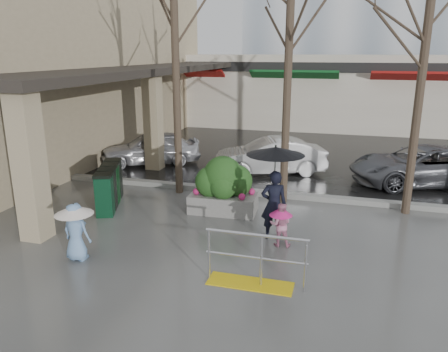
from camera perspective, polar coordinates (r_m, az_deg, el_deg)
The scene contains 20 objects.
ground at distance 9.73m, azimuth -2.59°, elevation -9.47°, with size 120.00×120.00×0.00m, color #51514F.
street_asphalt at distance 30.74m, azimuth 10.56°, elevation 7.88°, with size 120.00×36.00×0.01m, color black.
curb at distance 13.29m, azimuth 2.85°, elevation -2.04°, with size 120.00×0.30×0.15m, color gray.
near_building at distance 20.16m, azimuth -20.71°, elevation 14.46°, with size 6.00×18.00×8.00m, color tan.
canopy_slab at distance 18.03m, azimuth -9.42°, elevation 13.99°, with size 2.80×18.00×0.25m, color #2D2823.
pillar_front at distance 10.60m, azimuth -24.08°, elevation 1.31°, with size 0.55×0.55×3.50m, color tan.
pillar_back at distance 16.01m, azimuth -9.22°, elevation 7.03°, with size 0.55×0.55×3.50m, color tan.
storefront_row at distance 26.39m, azimuth 14.31°, elevation 10.77°, with size 34.00×6.74×4.00m.
handrail at distance 8.21m, azimuth 3.89°, elevation -11.67°, with size 1.90×0.50×1.03m.
tree_west at distance 12.90m, azimuth -6.50°, elevation 19.89°, with size 3.20×3.20×6.80m.
tree_midwest at distance 12.08m, azimuth 8.68°, elevation 20.80°, with size 3.20×3.20×7.00m.
tree_mideast at distance 12.06m, azimuth 25.13°, elevation 17.78°, with size 3.20×3.20×6.50m.
woman at distance 9.86m, azimuth 6.62°, elevation -0.62°, with size 1.31×1.31×2.20m.
child_pink at distance 9.75m, azimuth 7.41°, elevation -5.95°, with size 0.52×0.52×0.99m.
child_blue at distance 9.47m, azimuth -18.85°, elevation -6.17°, with size 0.79×0.79×1.23m.
planter at distance 11.61m, azimuth -0.06°, elevation -1.28°, with size 1.81×1.05×1.55m.
news_boxes at distance 12.57m, azimuth -14.74°, elevation -1.25°, with size 1.16×2.07×1.14m.
car_a at distance 16.94m, azimuth -9.53°, elevation 3.64°, with size 1.49×3.70×1.26m, color silver.
car_b at distance 15.43m, azimuth 6.04°, elevation 2.58°, with size 1.33×3.82×1.26m, color silver.
car_c at distance 15.48m, azimuth 24.46°, elevation 1.25°, with size 2.09×4.53×1.26m, color #5B5D63.
Camera 1 is at (2.82, -8.33, 4.17)m, focal length 35.00 mm.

